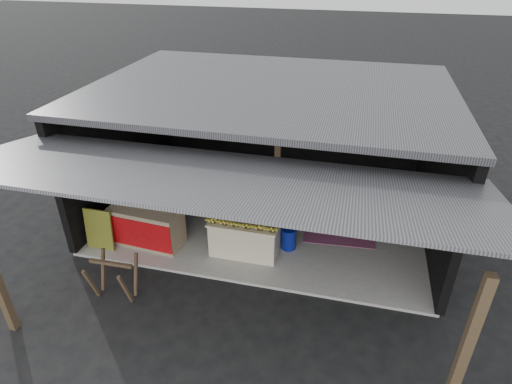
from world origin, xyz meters
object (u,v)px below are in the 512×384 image
(banana_table, at_px, (246,234))
(white_crate, at_px, (259,205))
(sawhorse, at_px, (113,275))
(plastic_chair, at_px, (364,196))
(water_barrel, at_px, (289,239))
(neighbor_stall, at_px, (147,224))

(banana_table, distance_m, white_crate, 1.02)
(sawhorse, bearing_deg, plastic_chair, 39.15)
(plastic_chair, bearing_deg, water_barrel, -139.76)
(white_crate, xyz_separation_m, sawhorse, (-1.95, -2.80, -0.04))
(banana_table, xyz_separation_m, sawhorse, (-1.91, -1.79, 0.05))
(white_crate, height_order, water_barrel, white_crate)
(white_crate, distance_m, sawhorse, 3.41)
(sawhorse, bearing_deg, neighbor_stall, 93.68)
(banana_table, relative_size, plastic_chair, 1.39)
(white_crate, bearing_deg, banana_table, -94.13)
(banana_table, distance_m, plastic_chair, 2.85)
(white_crate, height_order, neighbor_stall, neighbor_stall)
(neighbor_stall, relative_size, water_barrel, 3.39)
(banana_table, relative_size, white_crate, 1.46)
(plastic_chair, bearing_deg, neighbor_stall, -161.39)
(sawhorse, height_order, water_barrel, sawhorse)
(banana_table, distance_m, neighbor_stall, 2.06)
(white_crate, xyz_separation_m, water_barrel, (0.79, -0.74, -0.25))
(sawhorse, bearing_deg, white_crate, 53.88)
(banana_table, bearing_deg, sawhorse, -136.93)
(banana_table, distance_m, sawhorse, 2.61)
(neighbor_stall, distance_m, plastic_chair, 4.72)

